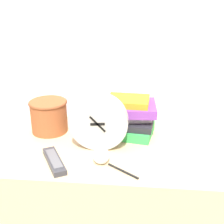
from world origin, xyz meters
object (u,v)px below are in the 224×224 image
(book_stack, at_px, (126,117))
(basket, at_px, (49,115))
(tv_remote, at_px, (54,161))
(desk_clock, at_px, (98,122))
(crumpled_paper_ball, at_px, (101,156))
(pen, at_px, (123,171))

(book_stack, relative_size, basket, 1.63)
(tv_remote, bearing_deg, basket, 109.07)
(desk_clock, distance_m, tv_remote, 0.22)
(book_stack, xyz_separation_m, crumpled_paper_ball, (-0.07, -0.26, -0.05))
(basket, relative_size, tv_remote, 0.90)
(book_stack, bearing_deg, pen, -88.19)
(pen, bearing_deg, book_stack, 91.81)
(tv_remote, bearing_deg, pen, -6.84)
(crumpled_paper_ball, bearing_deg, basket, 137.10)
(desk_clock, height_order, crumpled_paper_ball, desk_clock)
(pen, bearing_deg, desk_clock, 124.08)
(crumpled_paper_ball, bearing_deg, tv_remote, -173.22)
(crumpled_paper_ball, bearing_deg, pen, -31.25)
(basket, bearing_deg, pen, -40.40)
(tv_remote, relative_size, pen, 1.62)
(book_stack, height_order, pen, book_stack)
(pen, bearing_deg, basket, 139.60)
(book_stack, xyz_separation_m, pen, (0.01, -0.31, -0.07))
(crumpled_paper_ball, relative_size, pen, 0.54)
(desk_clock, relative_size, pen, 2.03)
(book_stack, height_order, tv_remote, book_stack)
(tv_remote, xyz_separation_m, pen, (0.25, -0.03, -0.01))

